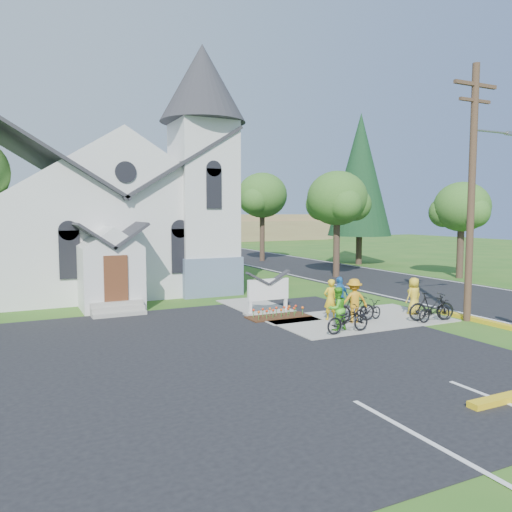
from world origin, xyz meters
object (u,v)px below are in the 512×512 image
cyclist_1 (337,309)px  cyclist_3 (354,301)px  cyclist_0 (330,299)px  bike_3 (432,307)px  cyclist_2 (340,297)px  bike_4 (434,311)px  bike_1 (355,309)px  bike_2 (368,311)px  church_sign (268,290)px  bike_0 (348,319)px  cyclist_4 (414,296)px  utility_pole (473,184)px

cyclist_1 → cyclist_3: cyclist_3 is taller
cyclist_0 → cyclist_3: cyclist_3 is taller
cyclist_1 → bike_3: (4.24, -0.36, -0.22)m
cyclist_2 → bike_4: (2.81, -2.36, -0.40)m
bike_1 → cyclist_3: bearing=124.7°
bike_2 → bike_4: (2.23, -1.28, 0.03)m
church_sign → bike_4: bearing=-41.1°
cyclist_0 → bike_0: cyclist_0 is taller
bike_0 → cyclist_4: (4.46, 1.45, 0.30)m
bike_0 → bike_2: size_ratio=1.19×
bike_1 → bike_3: bike_3 is taller
church_sign → bike_4: 6.72m
cyclist_0 → cyclist_2: (0.65, 0.27, 0.02)m
bike_4 → cyclist_0: bearing=57.3°
bike_3 → cyclist_1: bearing=101.5°
cyclist_3 → cyclist_4: cyclist_3 is taller
church_sign → bike_3: bearing=-40.1°
bike_0 → cyclist_1: bearing=8.2°
cyclist_3 → cyclist_4: (3.22, 0.16, -0.08)m
cyclist_1 → bike_4: size_ratio=0.97×
bike_2 → bike_0: bearing=111.3°
cyclist_1 → cyclist_2: 2.34m
utility_pole → cyclist_3: size_ratio=5.86×
cyclist_4 → bike_3: bearing=70.5°
bike_3 → cyclist_4: cyclist_4 is taller
church_sign → cyclist_4: size_ratio=1.42×
utility_pole → bike_1: (-4.31, 1.64, -4.84)m
bike_0 → cyclist_1: size_ratio=1.15×
cyclist_2 → bike_3: bearing=126.8°
cyclist_4 → bike_1: bearing=-3.9°
church_sign → bike_1: church_sign is taller
cyclist_4 → cyclist_1: bearing=5.8°
cyclist_1 → cyclist_3: size_ratio=0.92×
cyclist_2 → bike_3: 3.58m
utility_pole → bike_1: 6.69m
church_sign → bike_3: 6.61m
bike_0 → cyclist_2: cyclist_2 is taller
church_sign → bike_4: church_sign is taller
church_sign → cyclist_4: bearing=-28.9°
church_sign → cyclist_1: bearing=-78.4°
cyclist_0 → cyclist_2: cyclist_2 is taller
cyclist_2 → bike_2: size_ratio=1.09×
bike_1 → cyclist_1: bearing=126.7°
cyclist_3 → bike_4: 3.21m
cyclist_0 → bike_0: (-0.69, -2.08, -0.34)m
cyclist_1 → cyclist_4: (4.56, 0.94, -0.01)m
cyclist_2 → bike_4: 3.69m
cyclist_0 → cyclist_4: size_ratio=1.05×
bike_3 → cyclist_4: size_ratio=1.22×
utility_pole → bike_2: utility_pole is taller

